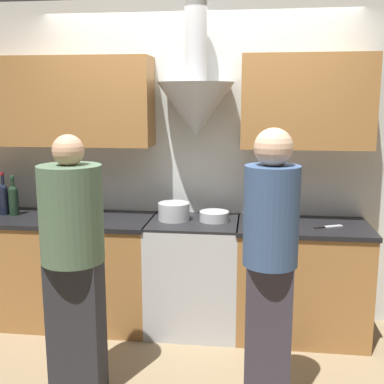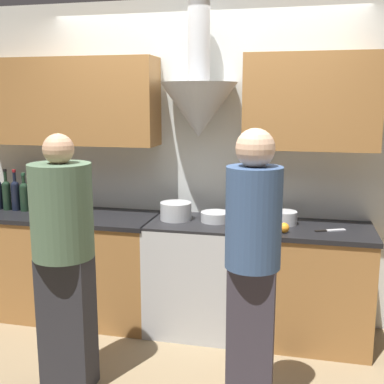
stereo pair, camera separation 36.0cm
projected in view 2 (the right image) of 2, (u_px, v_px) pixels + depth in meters
The scene contains 15 objects.
ground_plane at pixel (186, 345), 3.61m from camera, with size 12.00×12.00×0.00m, color #847051.
wall_back at pixel (190, 142), 3.91m from camera, with size 8.40×0.60×2.60m.
counter_left at pixel (65, 264), 4.08m from camera, with size 1.59×0.62×0.89m.
counter_right at pixel (303, 284), 3.64m from camera, with size 1.00×0.62×0.89m.
stove_range at pixel (195, 274), 3.83m from camera, with size 0.70×0.60×0.89m.
wine_bottle_2 at pixel (7, 193), 4.11m from camera, with size 0.07×0.07×0.36m.
wine_bottle_3 at pixel (16, 194), 4.09m from camera, with size 0.07×0.07×0.35m.
wine_bottle_4 at pixel (24, 195), 4.07m from camera, with size 0.08×0.08×0.33m.
stock_pot at pixel (176, 211), 3.79m from camera, with size 0.25×0.25×0.14m.
mixing_bowl at pixel (216, 217), 3.73m from camera, with size 0.23×0.23×0.07m.
orange_fruit at pixel (284, 228), 3.41m from camera, with size 0.07×0.07×0.07m.
saucepan at pixel (284, 218), 3.65m from camera, with size 0.19×0.19×0.10m.
chefs_knife at pixel (330, 230), 3.47m from camera, with size 0.22×0.12×0.01m.
person_foreground_left at pixel (64, 254), 2.95m from camera, with size 0.37×0.37×1.62m.
person_foreground_right at pixel (252, 263), 2.63m from camera, with size 0.30×0.30×1.67m.
Camera 2 is at (0.79, -3.24, 1.82)m, focal length 45.00 mm.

